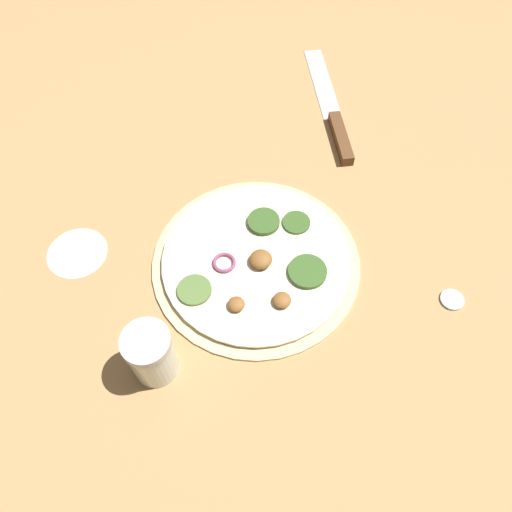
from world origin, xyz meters
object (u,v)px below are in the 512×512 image
Objects in this scene: pizza at (257,261)px; loose_cap at (452,299)px; spice_jar at (151,354)px; knife at (335,121)px.

pizza is 0.28m from loose_cap.
spice_jar is 2.68× the size of loose_cap.
loose_cap is (0.34, -0.16, -0.00)m from knife.
knife is at bearing 155.38° from loose_cap.
spice_jar reaches higher than knife.
loose_cap is (0.24, 0.15, -0.00)m from pizza.
knife is at bearing 103.57° from spice_jar.
spice_jar reaches higher than pizza.
spice_jar is (0.12, -0.51, 0.04)m from knife.
knife is 0.37m from loose_cap.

